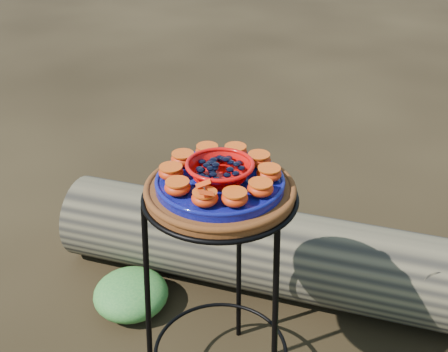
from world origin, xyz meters
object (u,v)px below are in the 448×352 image
(red_bowl, at_px, (220,171))
(driftwood_log, at_px, (286,254))
(cobalt_plate, at_px, (220,183))
(plant_stand, at_px, (220,300))
(terracotta_saucer, at_px, (220,192))

(red_bowl, xyz_separation_m, driftwood_log, (0.10, 0.51, -0.61))
(cobalt_plate, bearing_deg, driftwood_log, 78.30)
(plant_stand, distance_m, red_bowl, 0.43)
(plant_stand, xyz_separation_m, driftwood_log, (0.10, 0.51, -0.19))
(plant_stand, xyz_separation_m, terracotta_saucer, (0.00, 0.00, 0.37))
(cobalt_plate, bearing_deg, red_bowl, 0.00)
(plant_stand, height_order, red_bowl, red_bowl)
(plant_stand, xyz_separation_m, cobalt_plate, (0.00, 0.00, 0.39))
(driftwood_log, bearing_deg, cobalt_plate, -101.70)
(terracotta_saucer, bearing_deg, cobalt_plate, 0.00)
(cobalt_plate, relative_size, driftwood_log, 0.19)
(plant_stand, relative_size, driftwood_log, 0.40)
(cobalt_plate, bearing_deg, plant_stand, 0.00)
(plant_stand, relative_size, cobalt_plate, 2.15)
(cobalt_plate, distance_m, red_bowl, 0.03)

